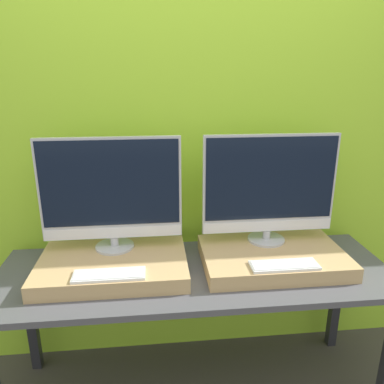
# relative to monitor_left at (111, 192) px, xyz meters

# --- Properties ---
(wall_back) EXTENTS (8.00, 0.04, 2.60)m
(wall_back) POSITION_rel_monitor_left_xyz_m (0.39, 0.25, 0.22)
(wall_back) COLOR #9ED12D
(wall_back) RESTS_ON ground_plane
(workbench) EXTENTS (1.90, 0.64, 0.72)m
(workbench) POSITION_rel_monitor_left_xyz_m (0.39, -0.14, -0.44)
(workbench) COLOR #47474C
(workbench) RESTS_ON ground_plane
(wooden_riser_left) EXTENTS (0.69, 0.45, 0.07)m
(wooden_riser_left) POSITION_rel_monitor_left_xyz_m (0.00, -0.12, -0.33)
(wooden_riser_left) COLOR tan
(wooden_riser_left) RESTS_ON workbench
(monitor_left) EXTENTS (0.67, 0.19, 0.56)m
(monitor_left) POSITION_rel_monitor_left_xyz_m (0.00, 0.00, 0.00)
(monitor_left) COLOR #B2B2B7
(monitor_left) RESTS_ON wooden_riser_left
(keyboard_left) EXTENTS (0.31, 0.10, 0.01)m
(keyboard_left) POSITION_rel_monitor_left_xyz_m (0.00, -0.28, -0.28)
(keyboard_left) COLOR silver
(keyboard_left) RESTS_ON wooden_riser_left
(wooden_riser_right) EXTENTS (0.69, 0.45, 0.07)m
(wooden_riser_right) POSITION_rel_monitor_left_xyz_m (0.78, -0.12, -0.33)
(wooden_riser_right) COLOR tan
(wooden_riser_right) RESTS_ON workbench
(monitor_right) EXTENTS (0.67, 0.19, 0.56)m
(monitor_right) POSITION_rel_monitor_left_xyz_m (0.78, 0.00, 0.00)
(monitor_right) COLOR #B2B2B7
(monitor_right) RESTS_ON wooden_riser_right
(keyboard_right) EXTENTS (0.31, 0.10, 0.01)m
(keyboard_right) POSITION_rel_monitor_left_xyz_m (0.78, -0.28, -0.28)
(keyboard_right) COLOR silver
(keyboard_right) RESTS_ON wooden_riser_right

